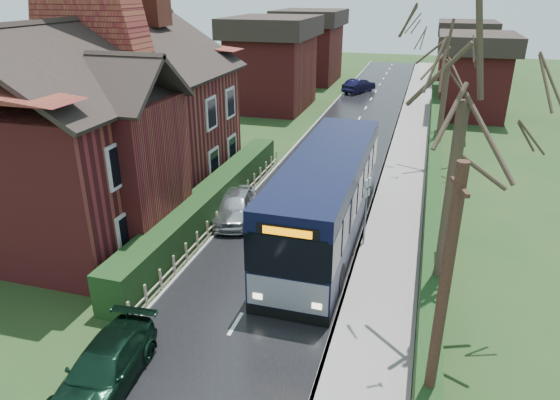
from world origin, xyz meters
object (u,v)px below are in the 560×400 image
(brick_house, at_px, (104,120))
(bus_stop_sign, at_px, (366,202))
(telegraph_pole, at_px, (439,320))
(car_green, at_px, (104,369))
(car_silver, at_px, (235,206))
(bus, at_px, (326,198))

(brick_house, distance_m, bus_stop_sign, 12.18)
(bus_stop_sign, relative_size, telegraph_pole, 0.43)
(car_green, bearing_deg, telegraph_pole, -2.48)
(car_silver, distance_m, car_green, 10.77)
(brick_house, height_order, bus, brick_house)
(brick_house, height_order, car_silver, brick_house)
(brick_house, height_order, telegraph_pole, brick_house)
(brick_house, relative_size, telegraph_pole, 2.09)
(car_silver, relative_size, bus_stop_sign, 1.31)
(brick_house, xyz_separation_m, car_green, (6.37, -10.24, -3.79))
(telegraph_pole, bearing_deg, car_silver, 113.92)
(brick_house, xyz_separation_m, telegraph_pole, (14.53, -9.78, -0.83))
(brick_house, relative_size, bus_stop_sign, 4.84)
(bus_stop_sign, bearing_deg, brick_house, -161.53)
(car_green, height_order, telegraph_pole, telegraph_pole)
(brick_house, bearing_deg, bus, -0.66)
(bus, relative_size, bus_stop_sign, 4.05)
(bus, xyz_separation_m, bus_stop_sign, (1.69, -0.29, 0.15))
(bus, height_order, car_silver, bus)
(brick_house, height_order, car_green, brick_house)
(car_silver, height_order, telegraph_pole, telegraph_pole)
(car_silver, xyz_separation_m, car_green, (0.44, -10.76, -0.08))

